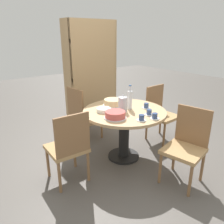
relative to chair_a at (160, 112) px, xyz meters
The scene contains 16 objects.
ground_plane 0.98m from the chair_a, behind, with size 14.00×14.00×0.00m, color #56514C.
dining_table 0.87m from the chair_a, behind, with size 1.11×1.11×0.71m.
chair_a is the anchor object (origin of this frame).
chair_b 1.26m from the chair_a, 143.68° to the left, with size 0.47×0.47×0.89m.
chair_c 1.72m from the chair_a, behind, with size 0.43×0.43×0.89m.
chair_d 1.11m from the chair_a, 123.70° to the right, with size 0.50×0.50×0.89m.
bookshelf 1.42m from the chair_a, 111.50° to the left, with size 0.98×0.28×1.91m.
coffee_pot 0.99m from the chair_a, behind, with size 0.12×0.12×0.24m.
water_bottle 0.86m from the chair_a, behind, with size 0.07×0.07×0.33m.
cake_main 0.91m from the chair_a, 169.56° to the left, with size 0.29×0.29×0.09m.
cake_second 1.20m from the chair_a, 167.37° to the right, with size 0.27×0.27×0.09m.
cup_a 0.66m from the chair_a, 159.28° to the right, with size 0.12×0.12×0.07m.
cup_b 1.09m from the chair_a, 151.93° to the right, with size 0.12×0.12×0.07m.
cup_c 0.88m from the chair_a, 149.86° to the right, with size 0.12×0.12×0.07m.
cup_d 0.99m from the chair_a, 144.22° to the right, with size 0.12×0.12×0.07m.
plate_stack 1.14m from the chair_a, behind, with size 0.19×0.19×0.05m.
Camera 1 is at (-1.80, -2.09, 1.67)m, focal length 35.00 mm.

